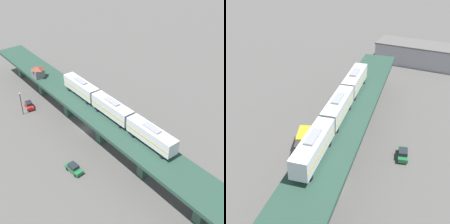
{
  "view_description": "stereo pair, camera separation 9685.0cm",
  "coord_description": "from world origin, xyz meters",
  "views": [
    {
      "loc": [
        27.61,
        59.75,
        48.3
      ],
      "look_at": [
        -2.6,
        8.93,
        9.4
      ],
      "focal_mm": 50.0,
      "sensor_mm": 36.0,
      "label": 1
    },
    {
      "loc": [
        17.6,
        -35.98,
        37.52
      ],
      "look_at": [
        -2.6,
        8.93,
        9.4
      ],
      "focal_mm": 50.0,
      "sensor_mm": 36.0,
      "label": 2
    }
  ],
  "objects": [
    {
      "name": "delivery_truck",
      "position": [
        -9.76,
        7.79,
        1.76
      ],
      "size": [
        4.57,
        7.54,
        3.2
      ],
      "color": "#333338",
      "rests_on": "ground"
    },
    {
      "name": "elevated_viaduct",
      "position": [
        0.02,
        -0.18,
        6.78
      ],
      "size": [
        20.44,
        92.3,
        7.9
      ],
      "color": "#244135",
      "rests_on": "ground"
    },
    {
      "name": "street_car_green",
      "position": [
        9.32,
        12.75,
        0.94
      ],
      "size": [
        2.77,
        4.7,
        1.89
      ],
      "color": "#1E6638",
      "rests_on": "ground"
    },
    {
      "name": "street_car_red",
      "position": [
        9.41,
        -17.36,
        0.94
      ],
      "size": [
        2.21,
        4.52,
        1.89
      ],
      "color": "#AD1E1E",
      "rests_on": "ground"
    },
    {
      "name": "ground_plane",
      "position": [
        0.0,
        0.0,
        0.0
      ],
      "size": [
        400.0,
        400.0,
        0.0
      ],
      "primitive_type": "plane",
      "color": "#514F4C"
    },
    {
      "name": "street_lamp",
      "position": [
        11.98,
        -14.98,
        4.11
      ],
      "size": [
        0.44,
        0.44,
        6.94
      ],
      "color": "black",
      "rests_on": "ground"
    },
    {
      "name": "signal_hut",
      "position": [
        4.96,
        -19.1,
        9.7
      ],
      "size": [
        3.62,
        3.62,
        3.4
      ],
      "color": "slate",
      "rests_on": "elevated_viaduct"
    },
    {
      "name": "subway_train",
      "position": [
        -2.6,
        8.93,
        10.44
      ],
      "size": [
        7.68,
        37.24,
        4.45
      ],
      "color": "silver",
      "rests_on": "elevated_viaduct"
    }
  ]
}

